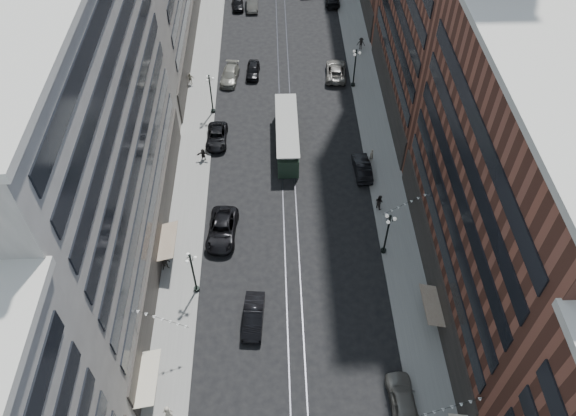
{
  "coord_description": "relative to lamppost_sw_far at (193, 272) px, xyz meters",
  "views": [
    {
      "loc": [
        -1.49,
        -2.15,
        44.97
      ],
      "look_at": [
        -0.34,
        33.82,
        5.0
      ],
      "focal_mm": 35.0,
      "sensor_mm": 36.0,
      "label": 1
    }
  ],
  "objects": [
    {
      "name": "car_9",
      "position": [
        2.4,
        53.59,
        -2.36
      ],
      "size": [
        2.05,
        4.44,
        1.47
      ],
      "primitive_type": "imported",
      "rotation": [
        0.0,
        0.0,
        0.07
      ],
      "color": "black",
      "rests_on": "ground"
    },
    {
      "name": "streetcar",
      "position": [
        9.2,
        20.51,
        -1.61
      ],
      "size": [
        2.57,
        11.61,
        3.21
      ],
      "color": "#233728",
      "rests_on": "ground"
    },
    {
      "name": "lamppost_sw_mid",
      "position": [
        0.0,
        27.0,
        0.0
      ],
      "size": [
        1.03,
        1.14,
        5.52
      ],
      "color": "black",
      "rests_on": "sidewalk_west"
    },
    {
      "name": "car_7",
      "position": [
        0.8,
        21.45,
        -2.37
      ],
      "size": [
        2.5,
        5.26,
        1.45
      ],
      "primitive_type": "imported",
      "rotation": [
        0.0,
        0.0,
        -0.02
      ],
      "color": "black",
      "rests_on": "ground"
    },
    {
      "name": "rail_east",
      "position": [
        9.9,
        42.0,
        -3.09
      ],
      "size": [
        0.12,
        180.0,
        0.02
      ],
      "primitive_type": "cube",
      "color": "#2D2D33",
      "rests_on": "ground"
    },
    {
      "name": "pedestrian_2",
      "position": [
        -3.1,
        2.59,
        -2.03
      ],
      "size": [
        0.99,
        0.72,
        1.83
      ],
      "primitive_type": "imported",
      "rotation": [
        0.0,
        0.0,
        0.29
      ],
      "color": "black",
      "rests_on": "sidewalk_west"
    },
    {
      "name": "ground",
      "position": [
        9.2,
        32.0,
        -3.1
      ],
      "size": [
        220.0,
        220.0,
        0.0
      ],
      "primitive_type": "plane",
      "color": "black",
      "rests_on": "ground"
    },
    {
      "name": "pedestrian_6",
      "position": [
        -3.3,
        33.04,
        -2.08
      ],
      "size": [
        1.02,
        0.47,
        1.74
      ],
      "primitive_type": "imported",
      "rotation": [
        0.0,
        0.0,
        3.13
      ],
      "color": "#9F9984",
      "rests_on": "sidewalk_west"
    },
    {
      "name": "lamppost_se_mid",
      "position": [
        18.4,
        32.0,
        0.0
      ],
      "size": [
        1.03,
        1.14,
        5.52
      ],
      "color": "black",
      "rests_on": "sidewalk_east"
    },
    {
      "name": "sidewalk_west",
      "position": [
        -1.8,
        42.0,
        -3.02
      ],
      "size": [
        4.0,
        180.0,
        0.15
      ],
      "primitive_type": "cube",
      "color": "gray",
      "rests_on": "ground"
    },
    {
      "name": "building_east_mid",
      "position": [
        26.2,
        -0.0,
        8.9
      ],
      "size": [
        8.0,
        30.0,
        24.0
      ],
      "primitive_type": "cube",
      "color": "brown",
      "rests_on": "ground"
    },
    {
      "name": "pedestrian_9",
      "position": [
        20.44,
        40.76,
        -2.04
      ],
      "size": [
        1.22,
        0.63,
        1.81
      ],
      "primitive_type": "imported",
      "rotation": [
        0.0,
        0.0,
        -0.13
      ],
      "color": "black",
      "rests_on": "sidewalk_east"
    },
    {
      "name": "car_8",
      "position": [
        1.9,
        34.03,
        -2.34
      ],
      "size": [
        2.76,
        5.44,
        1.51
      ],
      "primitive_type": "imported",
      "rotation": [
        0.0,
        0.0,
        -0.13
      ],
      "color": "slate",
      "rests_on": "ground"
    },
    {
      "name": "pedestrian_7",
      "position": [
        18.72,
        9.95,
        -2.03
      ],
      "size": [
        0.94,
        1.0,
        1.84
      ],
      "primitive_type": "imported",
      "rotation": [
        0.0,
        0.0,
        2.24
      ],
      "color": "black",
      "rests_on": "sidewalk_east"
    },
    {
      "name": "car_extra_0",
      "position": [
        4.7,
        53.43,
        -2.28
      ],
      "size": [
        1.85,
        4.99,
        1.63
      ],
      "primitive_type": "imported",
      "rotation": [
        0.0,
        0.0,
        0.03
      ],
      "color": "slate",
      "rests_on": "ground"
    },
    {
      "name": "car_11",
      "position": [
        16.31,
        34.54,
        -2.3
      ],
      "size": [
        3.14,
        5.95,
        1.6
      ],
      "primitive_type": "imported",
      "rotation": [
        0.0,
        0.0,
        3.05
      ],
      "color": "gray",
      "rests_on": "ground"
    },
    {
      "name": "car_2",
      "position": [
        2.14,
        6.77,
        -2.24
      ],
      "size": [
        3.35,
        6.4,
        1.72
      ],
      "primitive_type": "imported",
      "rotation": [
        0.0,
        0.0,
        -0.08
      ],
      "color": "black",
      "rests_on": "ground"
    },
    {
      "name": "car_4",
      "position": [
        17.6,
        -11.73,
        -2.2
      ],
      "size": [
        2.28,
        5.32,
        1.79
      ],
      "primitive_type": "imported",
      "rotation": [
        0.0,
        0.0,
        3.17
      ],
      "color": "slate",
      "rests_on": "ground"
    },
    {
      "name": "building_west_mid",
      "position": [
        -7.8,
        5.0,
        10.9
      ],
      "size": [
        8.0,
        36.0,
        28.0
      ],
      "primitive_type": "cube",
      "color": "#A49E92",
      "rests_on": "ground"
    },
    {
      "name": "pedestrian_5",
      "position": [
        -0.59,
        18.15,
        -2.18
      ],
      "size": [
        1.43,
        0.44,
        1.53
      ],
      "primitive_type": "imported",
      "rotation": [
        0.0,
        0.0,
        -0.02
      ],
      "color": "black",
      "rests_on": "sidewalk_west"
    },
    {
      "name": "car_10",
      "position": [
        17.6,
        15.48,
        -2.28
      ],
      "size": [
        1.95,
        5.0,
        1.62
      ],
      "primitive_type": "imported",
      "rotation": [
        0.0,
        0.0,
        3.19
      ],
      "color": "black",
      "rests_on": "ground"
    },
    {
      "name": "car_5",
      "position": [
        5.44,
        -3.5,
        -2.27
      ],
      "size": [
        2.13,
        5.16,
        1.66
      ],
      "primitive_type": "imported",
      "rotation": [
        0.0,
        0.0,
        -0.07
      ],
      "color": "black",
      "rests_on": "ground"
    },
    {
      "name": "lamppost_se_far",
      "position": [
        18.4,
        4.0,
        0.0
      ],
      "size": [
        1.03,
        1.14,
        5.52
      ],
      "color": "black",
      "rests_on": "sidewalk_east"
    },
    {
      "name": "sidewalk_east",
      "position": [
        20.2,
        42.0,
        -3.02
      ],
      "size": [
        4.0,
        180.0,
        0.15
      ],
      "primitive_type": "cube",
      "color": "gray",
      "rests_on": "ground"
    },
    {
      "name": "rail_west",
      "position": [
        8.5,
        42.0,
        -3.09
      ],
      "size": [
        0.12,
        180.0,
        0.02
      ],
      "primitive_type": "cube",
      "color": "#2D2D33",
      "rests_on": "ground"
    },
    {
      "name": "pedestrian_1",
      "position": [
        -1.29,
        -12.08,
        -2.16
      ],
      "size": [
        0.8,
        0.48,
        1.58
      ],
      "primitive_type": "imported",
      "rotation": [
        0.0,
        0.0,
        3.22
      ],
      "color": "#AFA691",
      "rests_on": "sidewalk_west"
    },
    {
      "name": "car_13",
      "position": [
        5.0,
        35.14,
        -2.36
      ],
      "size": [
        1.99,
        4.43,
        1.48
      ],
      "primitive_type": "imported",
      "rotation": [
        0.0,
        0.0,
        -0.06
      ],
      "color": "black",
      "rests_on": "ground"
    },
    {
      "name": "pedestrian_8",
      "position": [
        18.87,
        17.31,
        -2.09
      ],
      "size": [
        0.74,
        0.69,
        1.7
      ],
      "primitive_type": "imported",
      "rotation": [
        0.0,
        0.0,
        3.75
      ],
      "color": "#A89E8B",
      "rests_on": "sidewalk_east"
    },
    {
      "name": "lamppost_sw_far",
      "position": [
        0.0,
        0.0,
        0.0
      ],
      "size": [
        1.03,
        1.14,
        5.52
      ],
      "color": "black",
      "rests_on": "sidewalk_west"
    }
  ]
}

